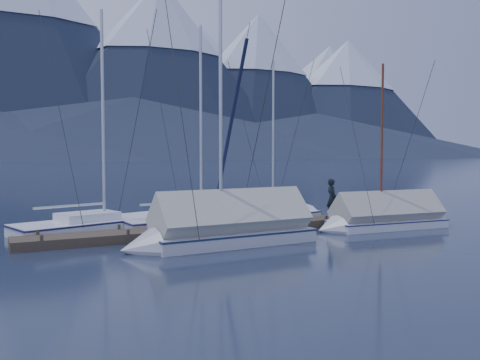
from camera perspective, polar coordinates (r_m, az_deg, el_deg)
name	(u,v)px	position (r m, az deg, el deg)	size (l,w,h in m)	color
ground	(263,238)	(20.04, 2.59, -6.57)	(1000.00, 1000.00, 0.00)	#151D30
mountain_range	(4,72)	(391.82, -24.96, 10.97)	(877.00, 584.00, 150.50)	#475675
dock	(240,229)	(21.77, 0.00, -5.50)	(18.00, 1.50, 0.54)	#382D23
mooring_posts	(229,224)	(21.51, -1.19, -4.96)	(15.12, 1.52, 0.35)	#382D23
sailboat_open_left	(116,225)	(23.13, -13.77, -4.90)	(8.15, 4.35, 10.38)	white
sailboat_open_mid	(211,221)	(23.67, -3.24, -4.65)	(7.71, 3.23, 9.98)	silver
sailboat_open_right	(280,217)	(25.44, 4.49, -4.16)	(6.75, 3.09, 8.64)	silver
sailboat_covered_near	(378,220)	(23.31, 15.26, -4.32)	(6.32, 2.67, 8.04)	silver
sailboat_covered_far	(217,232)	(18.54, -2.57, -5.81)	(7.32, 3.09, 10.17)	silver
person	(332,198)	(24.15, 10.27, -2.00)	(0.66, 0.43, 1.80)	black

